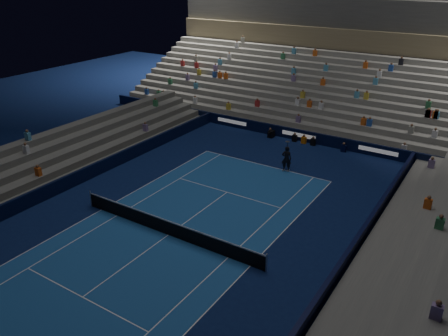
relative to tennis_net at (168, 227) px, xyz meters
name	(u,v)px	position (x,y,z in m)	size (l,w,h in m)	color
ground	(168,235)	(0.00, 0.00, -0.50)	(90.00, 90.00, 0.00)	#0B1845
court_surface	(168,235)	(0.00, 0.00, -0.50)	(10.97, 23.77, 0.01)	#1B5098
sponsor_barrier_far	(299,135)	(0.00, 18.50, 0.00)	(44.00, 0.25, 1.00)	black
sponsor_barrier_east	(329,287)	(9.70, 0.00, 0.00)	(0.25, 37.00, 1.00)	black
sponsor_barrier_west	(57,187)	(-9.70, 0.00, 0.00)	(0.25, 37.00, 1.00)	black
grandstand_main	(339,82)	(0.00, 27.90, 2.87)	(44.00, 15.20, 11.20)	slate
grandstand_east	(407,307)	(13.17, 0.00, 0.41)	(5.00, 37.00, 2.50)	slate
grandstand_west	(25,170)	(-13.17, 0.00, 0.41)	(5.00, 37.00, 2.50)	#5E5E5A
tennis_net	(168,227)	(0.00, 0.00, 0.00)	(12.90, 0.10, 1.10)	#B2B2B7
tennis_player	(287,159)	(1.87, 11.84, 0.50)	(0.73, 0.48, 2.01)	black
broadcast_camera	(271,134)	(-2.48, 17.83, -0.18)	(0.49, 0.94, 0.64)	black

